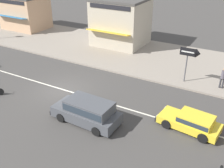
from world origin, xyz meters
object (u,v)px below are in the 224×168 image
at_px(pedestrian_mid_kerb, 223,76).
at_px(hatchback_yellow_5, 191,121).
at_px(shopfront_corner_warung, 121,21).
at_px(minivan_dark_grey_1, 87,111).
at_px(shopfront_mid_block, 25,12).
at_px(arrow_signboard, 195,55).

bearing_deg(pedestrian_mid_kerb, hatchback_yellow_5, -96.78).
bearing_deg(hatchback_yellow_5, pedestrian_mid_kerb, 83.22).
bearing_deg(shopfront_corner_warung, hatchback_yellow_5, -47.00).
bearing_deg(pedestrian_mid_kerb, minivan_dark_grey_1, -127.51).
relative_size(pedestrian_mid_kerb, shopfront_mid_block, 0.30).
height_order(minivan_dark_grey_1, shopfront_corner_warung, shopfront_corner_warung).
xyz_separation_m(hatchback_yellow_5, shopfront_mid_block, (-25.72, 11.63, 1.75)).
bearing_deg(minivan_dark_grey_1, arrow_signboard, 62.31).
bearing_deg(arrow_signboard, shopfront_corner_warung, 148.08).
xyz_separation_m(minivan_dark_grey_1, hatchback_yellow_5, (6.01, 2.46, -0.26)).
bearing_deg(minivan_dark_grey_1, hatchback_yellow_5, 22.21).
bearing_deg(arrow_signboard, shopfront_mid_block, 167.00).
bearing_deg(hatchback_yellow_5, shopfront_corner_warung, 133.00).
relative_size(minivan_dark_grey_1, shopfront_corner_warung, 0.78).
distance_m(arrow_signboard, pedestrian_mid_kerb, 2.75).
relative_size(arrow_signboard, pedestrian_mid_kerb, 1.72).
distance_m(shopfront_corner_warung, shopfront_mid_block, 14.41).
height_order(minivan_dark_grey_1, arrow_signboard, arrow_signboard).
height_order(pedestrian_mid_kerb, shopfront_corner_warung, shopfront_corner_warung).
height_order(pedestrian_mid_kerb, shopfront_mid_block, shopfront_mid_block).
relative_size(minivan_dark_grey_1, pedestrian_mid_kerb, 2.68).
relative_size(hatchback_yellow_5, shopfront_corner_warung, 0.67).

